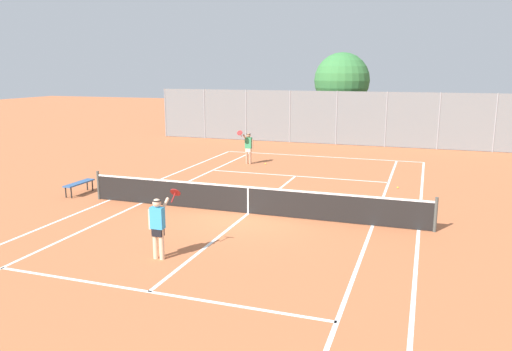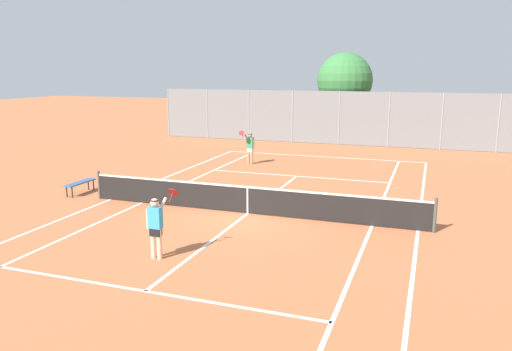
# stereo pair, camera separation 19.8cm
# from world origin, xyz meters

# --- Properties ---
(ground_plane) EXTENTS (120.00, 120.00, 0.00)m
(ground_plane) POSITION_xyz_m (0.00, 0.00, 0.00)
(ground_plane) COLOR #BC663D
(court_line_markings) EXTENTS (11.10, 23.90, 0.01)m
(court_line_markings) POSITION_xyz_m (0.00, 0.00, 0.00)
(court_line_markings) COLOR white
(court_line_markings) RESTS_ON ground
(tennis_net) EXTENTS (12.00, 0.10, 1.07)m
(tennis_net) POSITION_xyz_m (0.00, 0.00, 0.51)
(tennis_net) COLOR #474C47
(tennis_net) RESTS_ON ground
(player_near_side) EXTENTS (0.65, 0.74, 1.77)m
(player_near_side) POSITION_xyz_m (-0.77, -4.59, 0.93)
(player_near_side) COLOR beige
(player_near_side) RESTS_ON ground
(player_far_left) EXTENTS (0.68, 0.73, 1.77)m
(player_far_left) POSITION_xyz_m (-3.05, 8.49, 0.93)
(player_far_left) COLOR tan
(player_far_left) RESTS_ON ground
(loose_tennis_ball_0) EXTENTS (0.07, 0.07, 0.07)m
(loose_tennis_ball_0) POSITION_xyz_m (4.57, 5.45, 0.03)
(loose_tennis_ball_0) COLOR #D1DB33
(loose_tennis_ball_0) RESTS_ON ground
(loose_tennis_ball_1) EXTENTS (0.07, 0.07, 0.07)m
(loose_tennis_ball_1) POSITION_xyz_m (-4.58, 1.17, 0.03)
(loose_tennis_ball_1) COLOR #D1DB33
(loose_tennis_ball_1) RESTS_ON ground
(loose_tennis_ball_2) EXTENTS (0.07, 0.07, 0.07)m
(loose_tennis_ball_2) POSITION_xyz_m (-2.19, 8.68, 0.03)
(loose_tennis_ball_2) COLOR #D1DB33
(loose_tennis_ball_2) RESTS_ON ground
(courtside_bench) EXTENTS (0.36, 1.50, 0.47)m
(courtside_bench) POSITION_xyz_m (-7.15, 0.41, 0.41)
(courtside_bench) COLOR #33598C
(courtside_bench) RESTS_ON ground
(back_fence) EXTENTS (24.85, 0.08, 3.44)m
(back_fence) POSITION_xyz_m (0.00, 16.75, 1.72)
(back_fence) COLOR gray
(back_fence) RESTS_ON ground
(tree_behind_left) EXTENTS (3.78, 3.78, 5.92)m
(tree_behind_left) POSITION_xyz_m (-0.30, 19.55, 3.91)
(tree_behind_left) COLOR brown
(tree_behind_left) RESTS_ON ground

